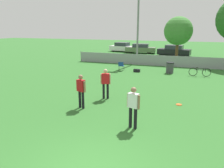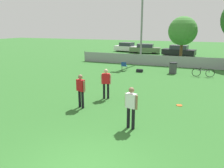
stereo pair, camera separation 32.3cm
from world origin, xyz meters
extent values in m
cube|color=gray|center=(0.00, 18.00, 0.55)|extent=(19.60, 0.03, 1.10)
cylinder|color=slate|center=(-9.80, 18.00, 0.61)|extent=(0.07, 0.07, 1.21)
cylinder|color=gray|center=(-3.33, 18.80, 4.35)|extent=(0.20, 0.20, 8.70)
cylinder|color=brown|center=(0.65, 21.39, 1.15)|extent=(0.32, 0.32, 2.29)
sphere|color=#3D7F33|center=(0.65, 21.39, 3.47)|extent=(3.14, 3.14, 3.14)
cylinder|color=black|center=(-2.70, 4.52, 0.43)|extent=(0.13, 0.13, 0.87)
cylinder|color=black|center=(-2.49, 4.45, 0.43)|extent=(0.13, 0.13, 0.87)
cube|color=#B21419|center=(-2.59, 4.49, 1.15)|extent=(0.46, 0.34, 0.57)
sphere|color=#8C664C|center=(-2.59, 4.49, 1.58)|extent=(0.22, 0.22, 0.22)
cylinder|color=#8C664C|center=(-2.82, 4.57, 1.13)|extent=(0.08, 0.08, 0.56)
cylinder|color=#8C664C|center=(-2.36, 4.40, 1.13)|extent=(0.08, 0.08, 0.56)
cylinder|color=black|center=(-2.12, 6.21, 0.43)|extent=(0.13, 0.13, 0.87)
cylinder|color=black|center=(-1.91, 6.29, 0.43)|extent=(0.13, 0.13, 0.87)
cube|color=red|center=(-2.01, 6.25, 1.15)|extent=(0.46, 0.34, 0.57)
sphere|color=#D8AD8C|center=(-2.01, 6.25, 1.58)|extent=(0.22, 0.22, 0.22)
cylinder|color=#D8AD8C|center=(-2.24, 6.17, 1.13)|extent=(0.08, 0.08, 0.56)
cylinder|color=#D8AD8C|center=(-1.78, 6.33, 1.13)|extent=(0.08, 0.08, 0.56)
cylinder|color=black|center=(0.25, 3.24, 0.43)|extent=(0.13, 0.13, 0.87)
cylinder|color=black|center=(0.47, 3.18, 0.43)|extent=(0.13, 0.13, 0.87)
cube|color=silver|center=(0.36, 3.21, 1.15)|extent=(0.45, 0.32, 0.57)
sphere|color=#8C664C|center=(0.36, 3.21, 1.58)|extent=(0.22, 0.22, 0.22)
cylinder|color=#8C664C|center=(0.13, 3.28, 1.13)|extent=(0.08, 0.08, 0.56)
cylinder|color=#8C664C|center=(0.60, 3.15, 1.13)|extent=(0.08, 0.08, 0.56)
cylinder|color=#E5591E|center=(1.92, 6.62, 0.01)|extent=(0.30, 0.30, 0.03)
torus|color=#E5591E|center=(1.92, 6.62, 0.01)|extent=(0.30, 0.30, 0.03)
cylinder|color=#333338|center=(-3.49, 14.55, 0.21)|extent=(0.02, 0.02, 0.42)
cylinder|color=#333338|center=(-3.90, 14.52, 0.21)|extent=(0.02, 0.02, 0.42)
cylinder|color=#333338|center=(-3.46, 14.14, 0.21)|extent=(0.02, 0.02, 0.42)
cylinder|color=#333338|center=(-3.87, 14.11, 0.21)|extent=(0.02, 0.02, 0.42)
cube|color=navy|center=(-3.68, 14.33, 0.44)|extent=(0.49, 0.49, 0.03)
cube|color=navy|center=(-3.67, 14.11, 0.63)|extent=(0.46, 0.06, 0.36)
torus|color=black|center=(2.52, 14.16, 0.34)|extent=(0.68, 0.12, 0.68)
torus|color=black|center=(3.55, 14.27, 0.34)|extent=(0.68, 0.12, 0.68)
cylinder|color=black|center=(3.03, 14.22, 0.52)|extent=(0.95, 0.14, 0.04)
cylinder|color=black|center=(2.81, 14.19, 0.52)|extent=(0.03, 0.03, 0.35)
cylinder|color=black|center=(3.47, 14.26, 0.52)|extent=(0.03, 0.03, 0.32)
cube|color=black|center=(2.81, 14.19, 0.71)|extent=(0.17, 0.08, 0.04)
cylinder|color=black|center=(3.47, 14.26, 0.68)|extent=(0.07, 0.44, 0.03)
cylinder|color=#3F3F44|center=(0.62, 14.69, 0.44)|extent=(0.63, 0.63, 0.88)
cylinder|color=black|center=(0.62, 14.69, 0.92)|extent=(0.67, 0.67, 0.08)
cube|color=black|center=(-2.19, 14.17, 0.13)|extent=(0.56, 0.31, 0.25)
cube|color=black|center=(-2.19, 14.17, 0.27)|extent=(0.48, 0.04, 0.02)
cylinder|color=black|center=(-7.14, 30.14, 0.31)|extent=(0.64, 0.29, 0.62)
cylinder|color=black|center=(-7.41, 28.64, 0.31)|extent=(0.64, 0.29, 0.62)
cylinder|color=black|center=(-9.54, 30.58, 0.31)|extent=(0.64, 0.29, 0.62)
cylinder|color=black|center=(-9.81, 29.08, 0.31)|extent=(0.64, 0.29, 0.62)
cube|color=white|center=(-8.48, 29.61, 0.55)|extent=(4.18, 2.42, 0.74)
cube|color=#2D333D|center=(-8.48, 29.61, 1.19)|extent=(2.29, 1.87, 0.55)
cylinder|color=black|center=(-3.82, 29.41, 0.33)|extent=(0.68, 0.23, 0.66)
cylinder|color=black|center=(-3.71, 27.95, 0.33)|extent=(0.68, 0.23, 0.66)
cylinder|color=black|center=(-6.62, 29.20, 0.33)|extent=(0.68, 0.23, 0.66)
cylinder|color=black|center=(-6.51, 27.74, 0.33)|extent=(0.68, 0.23, 0.66)
cube|color=#59724C|center=(-5.17, 28.57, 0.55)|extent=(4.65, 2.02, 0.68)
cube|color=#2D333D|center=(-5.17, 28.57, 1.15)|extent=(2.46, 1.65, 0.51)
cylinder|color=black|center=(1.35, 27.68, 0.30)|extent=(0.63, 0.26, 0.61)
cylinder|color=black|center=(1.15, 26.21, 0.30)|extent=(0.63, 0.26, 0.61)
cylinder|color=black|center=(-1.35, 28.05, 0.30)|extent=(0.63, 0.26, 0.61)
cylinder|color=black|center=(-1.55, 26.59, 0.30)|extent=(0.63, 0.26, 0.61)
cube|color=black|center=(-0.10, 27.13, 0.54)|extent=(4.58, 2.28, 0.74)
cube|color=#2D333D|center=(-0.10, 27.13, 1.19)|extent=(2.47, 1.79, 0.55)
camera|label=1|loc=(2.34, -4.56, 3.90)|focal=35.00mm
camera|label=2|loc=(2.64, -4.44, 3.90)|focal=35.00mm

